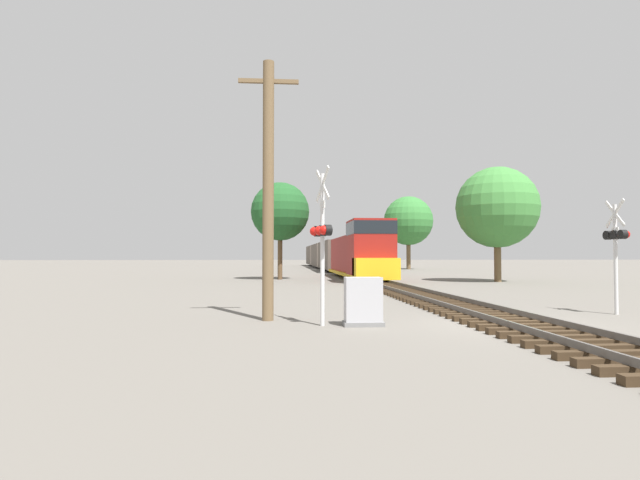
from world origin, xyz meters
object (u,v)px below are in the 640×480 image
Objects in this scene: crossing_signal_near at (321,235)px; tree_mid_background at (280,212)px; freight_train at (330,255)px; tree_far_right at (497,208)px; crossing_signal_far at (616,241)px; utility_pole at (268,187)px; tree_deep_background at (408,221)px; relay_cabinet at (363,302)px.

tree_mid_background is at bearing 164.85° from crossing_signal_near.
freight_train is at bearing 156.39° from crossing_signal_near.
crossing_signal_near is 26.19m from tree_far_right.
tree_mid_background is at bearing 22.73° from crossing_signal_far.
crossing_signal_near is 26.51m from tree_mid_background.
tree_mid_background is at bearing 89.34° from utility_pole.
tree_deep_background is (11.27, 3.46, 4.79)m from freight_train.
utility_pole is (-11.33, -0.64, 1.58)m from crossing_signal_far.
tree_deep_background reaches higher than crossing_signal_near.
crossing_signal_far is 0.48× the size of tree_mid_background.
crossing_signal_far is at bearing 12.64° from relay_cabinet.
freight_train is 6.60× the size of tree_deep_background.
utility_pole is at bearing -108.72° from tree_deep_background.
freight_train is 17.78× the size of crossing_signal_far.
tree_mid_background is (-6.40, -24.46, 3.51)m from freight_train.
utility_pole is at bearing -90.66° from tree_mid_background.
relay_cabinet is 56.77m from tree_deep_background.
tree_mid_background reaches higher than crossing_signal_far.
freight_train is 50.05m from utility_pole.
crossing_signal_near is 10.01m from crossing_signal_far.
tree_far_right is at bearing -93.28° from tree_deep_background.
freight_train is at bearing 75.33° from tree_mid_background.
crossing_signal_near is (-5.20, -50.79, 0.58)m from freight_train.
freight_train is at bearing -162.96° from tree_deep_background.
relay_cabinet is (-8.69, -1.95, -1.73)m from crossing_signal_far.
crossing_signal_far is at bearing 3.25° from utility_pole.
crossing_signal_far is 0.37× the size of tree_deep_background.
freight_train is 30.92m from tree_far_right.
crossing_signal_far is 0.49× the size of utility_pole.
relay_cabinet is at bearing -121.92° from tree_far_right.
tree_mid_background reaches higher than relay_cabinet.
crossing_signal_far is 0.45× the size of tree_far_right.
crossing_signal_near is 3.28× the size of relay_cabinet.
tree_far_right reaches higher than crossing_signal_near.
relay_cabinet is at bearing -105.77° from tree_deep_background.
utility_pole is at bearing -128.40° from tree_far_right.
freight_train is 51.06m from crossing_signal_near.
freight_train is at bearing 107.82° from tree_far_right.
relay_cabinet is at bearing -94.57° from freight_train.
utility_pole reaches higher than crossing_signal_far.
crossing_signal_far is at bearing -103.64° from tree_far_right.
freight_train is 50.43× the size of relay_cabinet.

